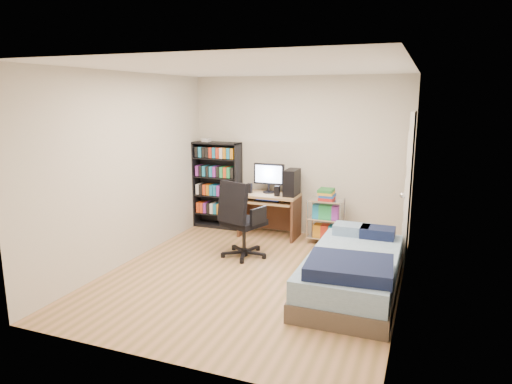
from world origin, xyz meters
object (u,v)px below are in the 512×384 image
at_px(media_shelf, 217,184).
at_px(bed, 352,272).
at_px(computer_desk, 276,198).
at_px(office_chair, 242,233).

height_order(media_shelf, bed, media_shelf).
bearing_deg(bed, computer_desk, 130.80).
bearing_deg(office_chair, media_shelf, 147.60).
bearing_deg(computer_desk, media_shelf, 172.77).
bearing_deg(computer_desk, office_chair, -96.75).
bearing_deg(office_chair, computer_desk, 102.74).
relative_size(computer_desk, office_chair, 1.06).
xyz_separation_m(computer_desk, bed, (1.50, -1.73, -0.37)).
height_order(office_chair, bed, office_chair).
relative_size(media_shelf, computer_desk, 1.31).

